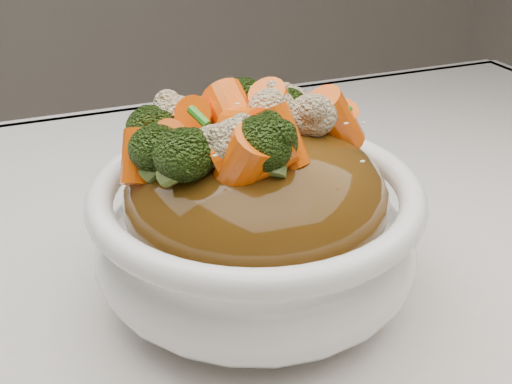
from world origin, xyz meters
name	(u,v)px	position (x,y,z in m)	size (l,w,h in m)	color
tablecloth	(240,286)	(0.00, 0.00, 0.73)	(1.20, 0.80, 0.04)	silver
bowl	(256,234)	(0.00, -0.03, 0.80)	(0.24, 0.24, 0.09)	white
sauce_base	(256,196)	(0.00, -0.03, 0.83)	(0.19, 0.19, 0.10)	#51320D
carrots	(256,106)	(0.00, -0.03, 0.90)	(0.19, 0.19, 0.06)	#F75B08
broccoli	(256,107)	(0.00, -0.03, 0.90)	(0.19, 0.19, 0.05)	black
cauliflower	(256,110)	(0.00, -0.03, 0.90)	(0.19, 0.19, 0.04)	beige
scallions	(256,104)	(0.00, -0.03, 0.90)	(0.14, 0.14, 0.02)	#338B20
sesame_seeds	(256,104)	(0.00, -0.03, 0.90)	(0.17, 0.17, 0.01)	beige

